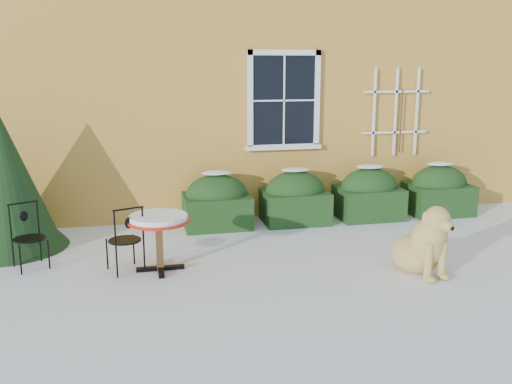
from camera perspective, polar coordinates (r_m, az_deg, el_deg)
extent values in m
plane|color=white|center=(6.91, 1.80, -9.10)|extent=(80.00, 80.00, 0.00)
cube|color=gold|center=(13.32, -5.74, 14.51)|extent=(12.00, 8.00, 6.00)
cube|color=black|center=(9.53, 2.79, 9.13)|extent=(1.05, 0.03, 1.45)
cube|color=white|center=(9.50, 2.86, 13.77)|extent=(1.23, 0.06, 0.09)
cube|color=white|center=(9.60, 2.75, 4.54)|extent=(1.23, 0.06, 0.09)
cube|color=white|center=(9.39, -0.60, 9.09)|extent=(0.09, 0.06, 1.63)
cube|color=white|center=(9.68, 6.10, 9.13)|extent=(0.09, 0.06, 1.63)
cube|color=white|center=(9.51, 2.82, 9.13)|extent=(0.02, 0.02, 1.45)
cube|color=white|center=(9.51, 2.82, 9.13)|extent=(1.05, 0.02, 0.02)
cube|color=white|center=(9.60, 2.75, 4.51)|extent=(1.29, 0.14, 0.07)
cube|color=white|center=(10.06, 11.72, 7.79)|extent=(0.04, 0.03, 1.50)
cube|color=white|center=(10.23, 13.78, 7.77)|extent=(0.04, 0.03, 1.50)
cube|color=white|center=(10.41, 15.78, 7.74)|extent=(0.04, 0.03, 1.50)
cube|color=white|center=(10.27, 13.68, 5.82)|extent=(1.20, 0.03, 0.04)
cube|color=white|center=(10.21, 13.89, 9.72)|extent=(1.20, 0.03, 0.04)
cylinder|color=#472D19|center=(10.27, 14.29, 6.92)|extent=(0.02, 0.02, 1.10)
cube|color=black|center=(9.16, -3.92, -1.90)|extent=(1.05, 0.80, 0.52)
ellipsoid|color=black|center=(9.09, -3.95, -0.31)|extent=(1.00, 0.72, 0.67)
ellipsoid|color=white|center=(9.02, -3.98, 1.92)|extent=(0.47, 0.32, 0.06)
cube|color=black|center=(9.43, 3.91, -1.48)|extent=(1.05, 0.80, 0.52)
ellipsoid|color=black|center=(9.37, 3.94, 0.07)|extent=(1.00, 0.72, 0.67)
ellipsoid|color=white|center=(9.30, 3.97, 2.25)|extent=(0.47, 0.32, 0.06)
cube|color=black|center=(9.86, 11.18, -1.05)|extent=(1.05, 0.80, 0.52)
ellipsoid|color=black|center=(9.81, 11.25, 0.43)|extent=(1.00, 0.72, 0.67)
ellipsoid|color=white|center=(9.74, 11.34, 2.51)|extent=(0.47, 0.32, 0.06)
cube|color=black|center=(10.45, 17.74, -0.66)|extent=(1.05, 0.80, 0.52)
ellipsoid|color=black|center=(10.39, 17.84, 0.74)|extent=(1.00, 0.72, 0.67)
ellipsoid|color=white|center=(10.33, 17.97, 2.70)|extent=(0.47, 0.32, 0.06)
cone|color=black|center=(8.77, -23.83, -2.10)|extent=(1.69, 1.69, 0.98)
cone|color=black|center=(8.66, -24.14, 1.31)|extent=(1.51, 1.51, 2.04)
cube|color=black|center=(7.41, -9.54, -7.52)|extent=(0.61, 0.07, 0.05)
cube|color=black|center=(7.41, -9.54, -7.52)|extent=(0.07, 0.61, 0.05)
cube|color=#55381D|center=(7.31, -9.63, -5.32)|extent=(0.09, 0.09, 0.65)
cylinder|color=red|center=(7.22, -9.72, -2.86)|extent=(0.78, 0.78, 0.03)
cylinder|color=white|center=(7.21, -9.73, -2.53)|extent=(0.73, 0.73, 0.06)
cylinder|color=black|center=(7.65, -12.13, -5.61)|extent=(0.02, 0.02, 0.40)
cylinder|color=black|center=(7.53, -14.67, -6.02)|extent=(0.02, 0.02, 0.40)
cylinder|color=black|center=(7.33, -11.11, -6.37)|extent=(0.02, 0.02, 0.40)
cylinder|color=black|center=(7.21, -13.75, -6.82)|extent=(0.02, 0.02, 0.40)
cylinder|color=black|center=(7.37, -12.99, -4.72)|extent=(0.41, 0.41, 0.02)
cylinder|color=black|center=(7.20, -11.25, -3.18)|extent=(0.02, 0.02, 0.45)
cylinder|color=black|center=(7.09, -13.93, -3.58)|extent=(0.02, 0.02, 0.45)
cylinder|color=black|center=(7.09, -12.67, -1.65)|extent=(0.37, 0.16, 0.02)
ellipsoid|color=black|center=(7.13, -12.60, -3.04)|extent=(0.11, 0.06, 0.14)
cylinder|color=black|center=(7.69, -22.50, -6.26)|extent=(0.02, 0.02, 0.39)
cylinder|color=black|center=(7.77, -20.02, -5.85)|extent=(0.02, 0.02, 0.39)
cylinder|color=black|center=(8.01, -23.13, -5.57)|extent=(0.02, 0.02, 0.39)
cylinder|color=black|center=(8.09, -20.75, -5.19)|extent=(0.02, 0.02, 0.39)
cylinder|color=black|center=(7.83, -21.72, -4.35)|extent=(0.40, 0.40, 0.02)
cylinder|color=black|center=(7.90, -23.39, -2.72)|extent=(0.02, 0.02, 0.43)
cylinder|color=black|center=(7.98, -20.98, -2.37)|extent=(0.02, 0.02, 0.43)
cylinder|color=black|center=(7.89, -22.31, -1.02)|extent=(0.36, 0.18, 0.02)
ellipsoid|color=black|center=(7.93, -22.20, -2.24)|extent=(0.11, 0.07, 0.14)
ellipsoid|color=tan|center=(7.53, 15.60, -5.97)|extent=(0.72, 0.76, 0.48)
ellipsoid|color=tan|center=(7.31, 16.80, -4.82)|extent=(0.53, 0.49, 0.60)
sphere|color=tan|center=(7.23, 17.21, -3.97)|extent=(0.37, 0.37, 0.37)
cylinder|color=tan|center=(7.19, 16.85, -6.75)|extent=(0.10, 0.10, 0.48)
cylinder|color=tan|center=(7.33, 18.13, -6.46)|extent=(0.10, 0.10, 0.48)
ellipsoid|color=tan|center=(7.22, 17.03, -8.33)|extent=(0.13, 0.17, 0.08)
ellipsoid|color=tan|center=(7.36, 18.31, -8.01)|extent=(0.13, 0.17, 0.08)
cylinder|color=tan|center=(7.20, 17.30, -3.50)|extent=(0.27, 0.31, 0.26)
sphere|color=tan|center=(7.13, 17.65, -2.60)|extent=(0.31, 0.31, 0.31)
ellipsoid|color=tan|center=(7.04, 18.40, -3.21)|extent=(0.20, 0.27, 0.14)
sphere|color=black|center=(6.97, 19.00, -3.46)|extent=(0.05, 0.05, 0.05)
ellipsoid|color=tan|center=(7.07, 16.61, -2.65)|extent=(0.10, 0.12, 0.20)
ellipsoid|color=tan|center=(7.25, 18.22, -2.39)|extent=(0.10, 0.12, 0.20)
cylinder|color=tan|center=(7.87, 15.51, -6.31)|extent=(0.32, 0.34, 0.09)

